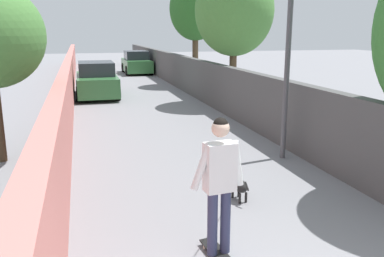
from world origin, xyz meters
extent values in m
plane|color=gray|center=(14.00, 0.00, 0.00)|extent=(80.00, 80.00, 0.00)
cube|color=#CC726B|center=(12.00, 2.71, 0.85)|extent=(48.00, 0.30, 1.70)
cube|color=#4C4C4C|center=(12.00, -2.71, 0.83)|extent=(48.00, 0.30, 1.67)
cylinder|color=brown|center=(19.00, -3.74, 1.59)|extent=(0.31, 0.31, 3.17)
ellipsoid|color=#2D6628|center=(19.00, -3.74, 3.98)|extent=(2.70, 2.70, 3.24)
cylinder|color=brown|center=(13.00, -3.58, 1.36)|extent=(0.28, 0.28, 2.72)
ellipsoid|color=#4C843D|center=(13.00, -3.58, 3.63)|extent=(3.02, 3.02, 3.45)
cylinder|color=#4C4C51|center=(6.04, -2.16, 1.78)|extent=(0.12, 0.12, 3.57)
cube|color=black|center=(2.38, 0.68, 0.07)|extent=(0.82, 0.28, 0.02)
cylinder|color=beige|center=(2.65, 0.78, 0.03)|extent=(0.06, 0.04, 0.06)
cylinder|color=beige|center=(2.66, 0.64, 0.03)|extent=(0.06, 0.04, 0.06)
cylinder|color=#333859|center=(2.37, 0.77, 0.51)|extent=(0.14, 0.14, 0.85)
cylinder|color=#333859|center=(2.39, 0.59, 0.51)|extent=(0.14, 0.14, 0.85)
cube|color=white|center=(2.38, 0.68, 1.25)|extent=(0.26, 0.40, 0.61)
cylinder|color=white|center=(2.35, 0.92, 1.28)|extent=(0.12, 0.29, 0.58)
cylinder|color=white|center=(2.40, 0.44, 1.27)|extent=(0.11, 0.18, 0.59)
sphere|color=beige|center=(2.38, 0.68, 1.73)|extent=(0.22, 0.22, 0.22)
sphere|color=black|center=(2.38, 0.68, 1.77)|extent=(0.19, 0.19, 0.19)
ellipsoid|color=black|center=(4.04, -0.28, 0.27)|extent=(0.43, 0.26, 0.22)
sphere|color=black|center=(4.31, -0.25, 0.34)|extent=(0.15, 0.15, 0.15)
cone|color=black|center=(4.30, -0.21, 0.42)|extent=(0.06, 0.06, 0.06)
cone|color=black|center=(4.31, -0.29, 0.42)|extent=(0.06, 0.06, 0.06)
cylinder|color=black|center=(4.17, -0.20, 0.09)|extent=(0.04, 0.04, 0.18)
cylinder|color=black|center=(4.18, -0.32, 0.09)|extent=(0.04, 0.04, 0.18)
cylinder|color=black|center=(3.90, -0.23, 0.09)|extent=(0.04, 0.04, 0.18)
cylinder|color=black|center=(3.92, -0.35, 0.09)|extent=(0.04, 0.04, 0.18)
cylinder|color=black|center=(3.79, -0.30, 0.35)|extent=(0.14, 0.04, 0.13)
cylinder|color=black|center=(3.21, 0.20, 0.73)|extent=(1.67, 0.97, 0.66)
cube|color=#336B38|center=(16.41, 1.56, 0.56)|extent=(4.04, 1.70, 0.80)
cube|color=#262B33|center=(16.41, 1.56, 1.24)|extent=(2.10, 1.50, 0.60)
cylinder|color=black|center=(17.66, 2.35, 0.32)|extent=(0.64, 0.22, 0.64)
cylinder|color=black|center=(17.66, 0.77, 0.32)|extent=(0.64, 0.22, 0.64)
cylinder|color=black|center=(15.16, 2.35, 0.32)|extent=(0.64, 0.22, 0.64)
cylinder|color=black|center=(15.16, 0.77, 0.32)|extent=(0.64, 0.22, 0.64)
cube|color=#336B38|center=(26.12, -1.56, 0.56)|extent=(3.93, 1.70, 0.80)
cube|color=#262B33|center=(26.12, -1.56, 1.24)|extent=(2.04, 1.50, 0.60)
cylinder|color=black|center=(27.33, -0.77, 0.32)|extent=(0.64, 0.22, 0.64)
cylinder|color=black|center=(27.33, -2.35, 0.32)|extent=(0.64, 0.22, 0.64)
cylinder|color=black|center=(24.90, -0.77, 0.32)|extent=(0.64, 0.22, 0.64)
cylinder|color=black|center=(24.90, -2.35, 0.32)|extent=(0.64, 0.22, 0.64)
camera|label=1|loc=(-2.04, 2.26, 2.86)|focal=37.84mm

